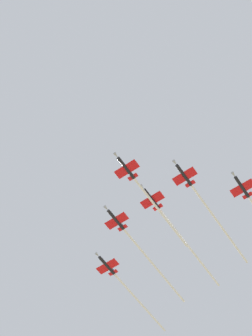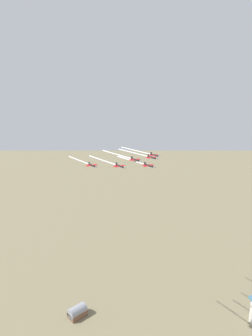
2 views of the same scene
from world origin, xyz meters
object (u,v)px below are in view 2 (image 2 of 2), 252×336
at_px(hangar, 77,312).
at_px(jet_center_rear, 85,163).
at_px(jet_lead, 139,163).
at_px(jet_port_inner, 141,155).
at_px(jet_starboard_outer, 143,152).
at_px(jet_starboard_inner, 109,163).
at_px(jet_port_outer, 124,157).

height_order(hangar, jet_center_rear, jet_center_rear).
bearing_deg(jet_lead, jet_center_rear, -45.26).
height_order(jet_port_inner, jet_starboard_outer, jet_port_inner).
bearing_deg(hangar, jet_starboard_inner, 106.45).
height_order(jet_lead, jet_port_inner, jet_port_inner).
xyz_separation_m(jet_starboard_inner, jet_center_rear, (15.05, -6.42, -0.30)).
relative_size(hangar, jet_lead, 0.42).
height_order(jet_port_inner, jet_starboard_inner, jet_port_inner).
distance_m(jet_starboard_inner, jet_starboard_outer, 40.32).
height_order(jet_lead, jet_starboard_outer, jet_lead).
bearing_deg(jet_port_inner, hangar, -37.77).
height_order(jet_starboard_inner, jet_port_outer, jet_port_outer).
height_order(jet_lead, jet_center_rear, jet_lead).
relative_size(jet_port_inner, jet_starboard_inner, 0.99).
bearing_deg(jet_port_outer, jet_lead, 90.00).
distance_m(hangar, jet_starboard_inner, 131.51).
bearing_deg(jet_port_inner, jet_starboard_inner, -0.31).
height_order(jet_starboard_outer, jet_center_rear, jet_starboard_outer).
bearing_deg(jet_port_inner, jet_lead, 49.82).
bearing_deg(jet_port_inner, jet_center_rear, -15.54).
distance_m(jet_lead, jet_port_inner, 19.63).
xyz_separation_m(jet_starboard_outer, jet_center_rear, (47.52, 17.47, -1.19)).
xyz_separation_m(jet_lead, jet_port_outer, (4.79, -16.28, 1.21)).
bearing_deg(jet_port_inner, jet_starboard_outer, -132.27).
relative_size(jet_starboard_outer, jet_center_rear, 1.19).
bearing_deg(jet_port_inner, jet_port_outer, -9.04).
bearing_deg(jet_starboard_outer, jet_port_outer, 25.20).
relative_size(jet_port_inner, jet_center_rear, 1.12).
relative_size(hangar, jet_center_rear, 0.41).
distance_m(hangar, jet_starboard_outer, 139.19).
bearing_deg(jet_starboard_outer, jet_center_rear, 3.80).
bearing_deg(hangar, jet_lead, 112.06).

